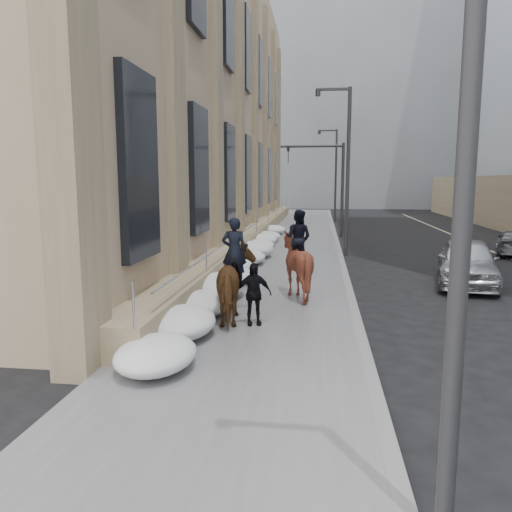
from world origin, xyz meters
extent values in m
plane|color=black|center=(0.00, 0.00, 0.00)|extent=(140.00, 140.00, 0.00)
cube|color=#5A5A5C|center=(0.00, 10.00, 0.06)|extent=(5.00, 80.00, 0.12)
cube|color=slate|center=(2.62, 10.00, 0.06)|extent=(0.24, 80.00, 0.12)
cube|color=tan|center=(-5.30, 20.00, 9.00)|extent=(5.00, 44.00, 18.00)
cube|color=#796C4E|center=(-2.25, 20.00, 0.45)|extent=(1.10, 44.00, 0.90)
cylinder|color=silver|center=(-1.80, 20.00, 1.35)|extent=(0.06, 42.00, 0.06)
cube|color=#796C4E|center=(-2.85, 10.00, 8.10)|extent=(0.70, 1.20, 16.20)
cube|color=black|center=(-2.70, 13.00, 4.00)|extent=(0.20, 2.20, 4.50)
cube|color=slate|center=(4.00, 60.00, 14.00)|extent=(30.00, 12.00, 28.00)
cube|color=gray|center=(-6.00, 72.00, 10.00)|extent=(24.00, 12.00, 20.00)
cylinder|color=#2D2D30|center=(2.90, -6.00, 4.00)|extent=(0.18, 0.18, 8.00)
cylinder|color=#2D2D30|center=(2.90, 14.00, 4.00)|extent=(0.18, 0.18, 8.00)
cube|color=#2D2D30|center=(2.10, 14.00, 7.90)|extent=(1.60, 0.15, 0.12)
cylinder|color=#2D2D30|center=(1.40, 14.00, 7.75)|extent=(0.24, 0.24, 0.30)
cylinder|color=#2D2D30|center=(2.90, 34.00, 4.00)|extent=(0.18, 0.18, 8.00)
cube|color=#2D2D30|center=(2.10, 34.00, 7.90)|extent=(1.60, 0.15, 0.12)
cylinder|color=#2D2D30|center=(1.40, 34.00, 7.75)|extent=(0.24, 0.24, 0.30)
cylinder|color=#2D2D30|center=(3.00, 22.00, 3.00)|extent=(0.20, 0.20, 6.00)
cylinder|color=#2D2D30|center=(1.00, 22.00, 5.80)|extent=(4.00, 0.16, 0.16)
imported|color=black|center=(-0.50, 22.00, 5.30)|extent=(0.18, 0.22, 1.10)
ellipsoid|color=white|center=(-1.45, 0.00, 0.46)|extent=(1.50, 2.10, 0.68)
ellipsoid|color=white|center=(-1.40, 4.00, 0.48)|extent=(1.60, 2.20, 0.72)
ellipsoid|color=white|center=(-1.50, 8.00, 0.44)|extent=(1.40, 2.00, 0.64)
ellipsoid|color=white|center=(-1.35, 12.00, 0.50)|extent=(1.70, 2.30, 0.76)
ellipsoid|color=white|center=(-1.45, 16.00, 0.45)|extent=(1.50, 2.10, 0.66)
imported|color=#422813|center=(-0.43, 1.50, 1.08)|extent=(1.39, 2.40, 1.91)
imported|color=black|center=(-0.43, 1.65, 1.88)|extent=(0.69, 0.51, 1.72)
imported|color=#4B2115|center=(0.93, 4.26, 1.12)|extent=(2.16, 2.27, 2.00)
imported|color=black|center=(0.93, 4.41, 1.92)|extent=(1.02, 0.91, 1.72)
imported|color=black|center=(0.02, 1.19, 0.90)|extent=(0.98, 0.63, 1.55)
imported|color=#BABEC3|center=(6.78, 7.42, 0.82)|extent=(2.92, 5.12, 1.64)
camera|label=1|loc=(1.63, -10.69, 3.67)|focal=35.00mm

